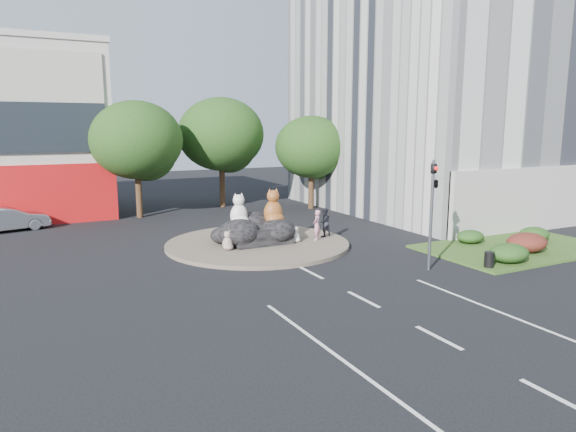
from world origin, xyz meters
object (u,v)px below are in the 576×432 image
kitten_calico (227,240)px  pedestrian_pink (317,225)px  pedestrian_dark (324,222)px  litter_bin (489,259)px  cat_tabby (273,206)px  kitten_white (296,234)px  parked_car (9,219)px  cat_white (239,210)px

kitten_calico → pedestrian_pink: pedestrian_pink is taller
pedestrian_dark → litter_bin: (3.50, -8.79, -0.55)m
cat_tabby → litter_bin: (6.56, -9.17, -1.64)m
kitten_white → parked_car: parked_car is taller
cat_tabby → pedestrian_pink: cat_tabby is taller
pedestrian_dark → parked_car: 19.65m
kitten_white → parked_car: 18.26m
cat_tabby → litter_bin: size_ratio=2.85×
cat_white → pedestrian_pink: 4.43m
cat_white → pedestrian_dark: size_ratio=1.10×
kitten_white → pedestrian_dark: (2.13, 0.54, 0.41)m
cat_tabby → kitten_white: size_ratio=2.41×
cat_tabby → kitten_white: cat_tabby is taller
kitten_white → litter_bin: size_ratio=1.18×
kitten_white → cat_tabby: bearing=125.8°
kitten_white → pedestrian_dark: 2.23m
kitten_calico → kitten_white: bearing=18.3°
cat_white → litter_bin: cat_white is taller
cat_white → cat_tabby: bearing=-10.7°
kitten_white → litter_bin: kitten_white is taller
cat_tabby → pedestrian_pink: 2.65m
cat_white → pedestrian_pink: (4.10, -1.34, -0.97)m
parked_car → litter_bin: parked_car is taller
kitten_calico → parked_car: parked_car is taller
cat_tabby → pedestrian_dark: bearing=-4.6°
parked_car → litter_bin: bearing=-149.1°
kitten_calico → pedestrian_dark: (6.10, 0.57, 0.32)m
pedestrian_dark → kitten_white: bearing=9.8°
pedestrian_pink → pedestrian_dark: size_ratio=1.02×
cat_tabby → pedestrian_dark: cat_tabby is taller
cat_tabby → kitten_white: 1.98m
kitten_calico → kitten_white: (3.97, 0.04, -0.09)m
kitten_calico → cat_white: bearing=66.5°
parked_car → cat_white: bearing=-146.2°
pedestrian_pink → litter_bin: 9.30m
kitten_white → pedestrian_dark: bearing=4.4°
cat_white → kitten_white: cat_white is taller
parked_car → kitten_calico: bearing=-152.9°
cat_tabby → parked_car: (-13.20, 10.65, -1.36)m
kitten_calico → pedestrian_pink: (5.28, -0.00, 0.33)m
pedestrian_dark → pedestrian_pink: bearing=30.5°
parked_car → litter_bin: size_ratio=6.44×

